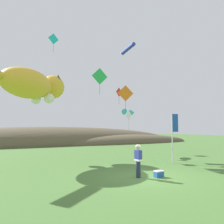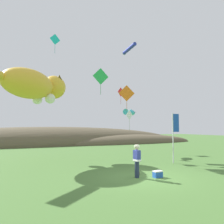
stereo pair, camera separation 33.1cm
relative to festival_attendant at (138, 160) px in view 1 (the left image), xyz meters
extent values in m
plane|color=#477033|center=(0.39, -0.16, -0.95)|extent=(120.00, 120.00, 0.00)
ellipsoid|color=brown|center=(0.39, 26.31, -0.95)|extent=(49.55, 11.14, 5.65)
ellipsoid|color=brown|center=(13.01, 22.80, -0.95)|extent=(27.27, 6.23, 2.99)
cylinder|color=#232D47|center=(0.00, 0.00, -0.51)|extent=(0.24, 0.24, 0.88)
cube|color=navy|center=(0.00, 0.00, 0.23)|extent=(0.26, 0.41, 0.60)
cube|color=white|center=(0.00, 0.00, -0.01)|extent=(0.28, 0.43, 0.10)
sphere|color=beige|center=(0.00, 0.00, 0.64)|extent=(0.20, 0.20, 0.20)
cylinder|color=beige|center=(0.00, 0.00, 0.73)|extent=(0.30, 0.30, 0.09)
cylinder|color=beige|center=(0.00, 0.00, 0.79)|extent=(0.20, 0.20, 0.07)
cylinder|color=olive|center=(0.43, 0.59, -0.84)|extent=(0.13, 0.16, 0.16)
cylinder|color=brown|center=(0.37, 0.59, -0.84)|extent=(0.02, 0.22, 0.22)
cylinder|color=brown|center=(0.49, 0.59, -0.84)|extent=(0.02, 0.22, 0.22)
cube|color=blue|center=(1.05, -0.44, -0.80)|extent=(0.49, 0.33, 0.30)
cube|color=white|center=(1.05, -0.44, -0.62)|extent=(0.49, 0.33, 0.06)
cylinder|color=silver|center=(5.12, 2.83, 0.96)|extent=(0.08, 0.08, 3.82)
cube|color=#1E4CB2|center=(5.44, 2.83, 2.12)|extent=(0.60, 0.03, 1.40)
ellipsoid|color=gold|center=(-4.88, 8.21, 5.24)|extent=(5.53, 5.18, 2.38)
ellipsoid|color=white|center=(-4.70, 8.36, 4.82)|extent=(3.43, 3.17, 1.31)
sphere|color=gold|center=(-2.49, 10.16, 5.48)|extent=(2.14, 2.14, 2.14)
cone|color=#503E10|center=(-2.86, 10.62, 6.26)|extent=(1.07, 1.07, 0.71)
cone|color=#503E10|center=(-2.12, 9.70, 6.26)|extent=(1.07, 1.07, 0.71)
sphere|color=white|center=(-3.98, 9.87, 4.23)|extent=(0.86, 0.86, 0.86)
sphere|color=white|center=(-3.07, 8.76, 4.23)|extent=(0.86, 0.86, 0.86)
ellipsoid|color=#33B2CC|center=(5.07, 8.91, 3.28)|extent=(1.70, 1.50, 0.59)
cone|color=#33B2CC|center=(4.19, 8.25, 3.28)|extent=(0.78, 0.79, 0.59)
cone|color=#33B2CC|center=(5.11, 8.94, 3.53)|extent=(0.38, 0.38, 0.27)
sphere|color=black|center=(5.63, 9.08, 3.33)|extent=(0.14, 0.14, 0.14)
cylinder|color=#2633A5|center=(4.56, 8.32, 9.70)|extent=(0.72, 2.77, 0.36)
torus|color=white|center=(4.74, 9.68, 9.70)|extent=(0.44, 0.12, 0.44)
cube|color=red|center=(5.95, 12.64, 6.02)|extent=(1.06, 0.44, 1.14)
cylinder|color=black|center=(5.95, 12.65, 6.02)|extent=(0.72, 0.30, 0.02)
cube|color=maroon|center=(5.95, 12.64, 4.99)|extent=(0.03, 0.02, 0.90)
cube|color=white|center=(3.06, 5.87, 2.84)|extent=(0.83, 0.38, 0.90)
cylinder|color=black|center=(3.06, 5.88, 2.84)|extent=(0.56, 0.26, 0.02)
cube|color=#A9A9A9|center=(3.06, 5.87, 1.94)|extent=(0.03, 0.02, 0.90)
cube|color=#19BFBF|center=(-2.09, 12.07, 10.84)|extent=(1.13, 0.26, 1.15)
cylinder|color=black|center=(-2.09, 12.08, 10.84)|extent=(0.76, 0.18, 0.02)
cube|color=#118585|center=(-2.09, 12.07, 9.82)|extent=(0.03, 0.01, 0.90)
cube|color=orange|center=(3.81, 7.59, 5.01)|extent=(1.50, 0.43, 1.55)
cylinder|color=black|center=(3.81, 7.60, 5.01)|extent=(1.01, 0.30, 0.02)
cube|color=#A95011|center=(3.81, 7.59, 3.78)|extent=(0.03, 0.02, 0.90)
cube|color=green|center=(1.16, 7.69, 6.37)|extent=(1.53, 0.06, 1.53)
cylinder|color=black|center=(1.16, 7.70, 6.37)|extent=(1.03, 0.04, 0.02)
cube|color=#1A7C35|center=(1.16, 7.69, 5.16)|extent=(0.03, 0.01, 0.90)
camera|label=1|loc=(-6.85, -10.01, 1.76)|focal=35.00mm
camera|label=2|loc=(-6.56, -10.16, 1.76)|focal=35.00mm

